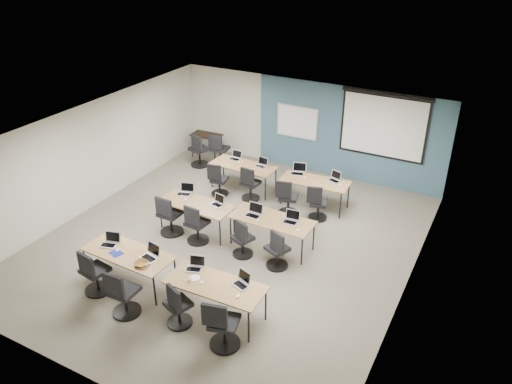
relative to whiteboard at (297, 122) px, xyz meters
The scene contains 58 objects.
floor 4.67m from the whiteboard, 86.12° to the right, with size 8.00×9.00×0.02m, color #6B6354.
ceiling 4.61m from the whiteboard, 86.12° to the right, with size 8.00×9.00×0.02m, color white.
wall_back 0.32m from the whiteboard, 13.87° to the left, with size 8.00×0.04×2.70m, color beige.
wall_front 8.93m from the whiteboard, 88.08° to the right, with size 8.00×0.04×2.70m, color beige.
wall_left 5.77m from the whiteboard, 129.90° to the right, with size 0.04×9.00×2.70m, color beige.
wall_right 6.17m from the whiteboard, 45.83° to the right, with size 0.04×9.00×2.70m, color beige.
blue_accent_panel 1.55m from the whiteboard, ahead, with size 5.50×0.04×2.70m, color #3D5977.
whiteboard is the anchor object (origin of this frame).
projector_screen 2.54m from the whiteboard, ahead, with size 2.40×0.10×1.82m.
training_table_front_left 6.74m from the whiteboard, 95.98° to the right, with size 1.88×0.78×0.73m.
training_table_front_right 6.86m from the whiteboard, 78.44° to the right, with size 1.85×0.77×0.73m.
training_table_mid_left 4.47m from the whiteboard, 98.22° to the right, with size 1.79×0.75×0.73m.
training_table_mid_right 4.40m from the whiteboard, 73.15° to the right, with size 1.88×0.78×0.73m.
training_table_back_left 2.22m from the whiteboard, 109.63° to the right, with size 1.80×0.75×0.73m.
training_table_back_right 2.50m from the whiteboard, 54.35° to the right, with size 1.75×0.73×0.73m.
laptop_0 6.74m from the whiteboard, 100.38° to the right, with size 0.33×0.28×0.25m.
mouse_0 6.80m from the whiteboard, 97.94° to the right, with size 0.06×0.10×0.03m, color white.
task_chair_0 7.40m from the whiteboard, 98.63° to the right, with size 0.53×0.53×1.01m.
laptop_1 6.59m from the whiteboard, 91.71° to the right, with size 0.35×0.30×0.26m.
mouse_1 6.84m from the whiteboard, 90.92° to the right, with size 0.06×0.10×0.04m, color white.
task_chair_1 7.55m from the whiteboard, 91.32° to the right, with size 0.54×0.54×1.02m.
laptop_2 6.54m from the whiteboard, 83.13° to the right, with size 0.31×0.26×0.24m.
mouse_2 6.89m from the whiteboard, 80.59° to the right, with size 0.06×0.09×0.03m, color white.
task_chair_2 7.37m from the whiteboard, 82.90° to the right, with size 0.50×0.47×0.96m.
laptop_3 6.73m from the whiteboard, 74.46° to the right, with size 0.31×0.27×0.24m.
mouse_3 7.09m from the whiteboard, 74.40° to the right, with size 0.07×0.11×0.04m, color white.
task_chair_3 7.61m from the whiteboard, 75.56° to the right, with size 0.54×0.54×1.02m.
laptop_4 4.27m from the whiteboard, 105.49° to the right, with size 0.34×0.29×0.26m.
mouse_4 4.47m from the whiteboard, 102.51° to the right, with size 0.06×0.10×0.04m, color white.
task_chair_4 5.03m from the whiteboard, 102.97° to the right, with size 0.56×0.56×1.03m.
laptop_5 4.21m from the whiteboard, 92.10° to the right, with size 0.30×0.26×0.23m.
mouse_5 4.39m from the whiteboard, 91.12° to the right, with size 0.06×0.10×0.04m, color white.
task_chair_5 4.93m from the whiteboard, 94.11° to the right, with size 0.51×0.51×1.00m.
laptop_6 4.32m from the whiteboard, 78.89° to the right, with size 0.36×0.30×0.27m.
mouse_6 4.53m from the whiteboard, 76.99° to the right, with size 0.06×0.09×0.03m, color white.
task_chair_6 4.98m from the whiteboard, 79.87° to the right, with size 0.48×0.46×0.95m.
laptop_7 4.43m from the whiteboard, 67.52° to the right, with size 0.33×0.28×0.25m.
mouse_7 4.80m from the whiteboard, 65.55° to the right, with size 0.07×0.11×0.04m, color white.
task_chair_7 5.22m from the whiteboard, 70.42° to the right, with size 0.51×0.48×0.96m.
laptop_8 2.13m from the whiteboard, 122.42° to the right, with size 0.31×0.26×0.23m.
mouse_8 2.18m from the whiteboard, 115.69° to the right, with size 0.06×0.09×0.03m, color white.
task_chair_8 3.03m from the whiteboard, 113.55° to the right, with size 0.46×0.46×0.95m.
laptop_9 1.93m from the whiteboard, 97.15° to the right, with size 0.30×0.26×0.23m.
mouse_9 1.99m from the whiteboard, 93.75° to the right, with size 0.06×0.09×0.03m, color white.
task_chair_9 2.66m from the whiteboard, 95.74° to the right, with size 0.50×0.50×0.98m.
laptop_10 2.03m from the whiteboard, 64.58° to the right, with size 0.36×0.31×0.27m.
mouse_10 2.30m from the whiteboard, 60.57° to the right, with size 0.07×0.11×0.04m, color white.
task_chair_10 3.02m from the whiteboard, 70.50° to the right, with size 0.50×0.50×0.98m.
laptop_11 2.56m from the whiteboard, 42.66° to the right, with size 0.30×0.26×0.23m.
mouse_11 2.85m from the whiteboard, 42.54° to the right, with size 0.06×0.10×0.04m, color white.
task_chair_11 3.23m from the whiteboard, 56.07° to the right, with size 0.47×0.46×0.95m.
blue_mousepad 6.88m from the whiteboard, 97.48° to the right, with size 0.26×0.21×0.01m, color navy.
snack_bowl 6.90m from the whiteboard, 91.63° to the right, with size 0.31×0.31×0.08m, color olive.
snack_plate 6.82m from the whiteboard, 82.05° to the right, with size 0.20×0.20×0.01m, color white.
coffee_cup 6.95m from the whiteboard, 82.26° to the right, with size 0.06×0.06×0.06m, color white.
utility_table 2.97m from the whiteboard, 168.40° to the right, with size 0.95×0.53×0.75m.
spare_chair_a 2.54m from the whiteboard, 156.72° to the right, with size 0.54×0.54×1.02m.
spare_chair_b 3.10m from the whiteboard, 154.15° to the right, with size 0.59×0.57×1.04m.
Camera 1 is at (5.10, -8.26, 6.44)m, focal length 35.00 mm.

